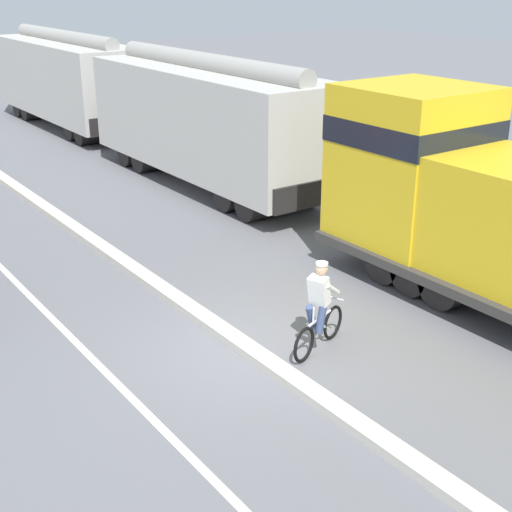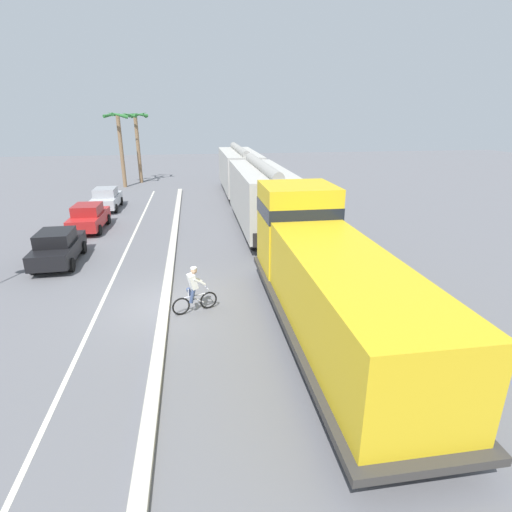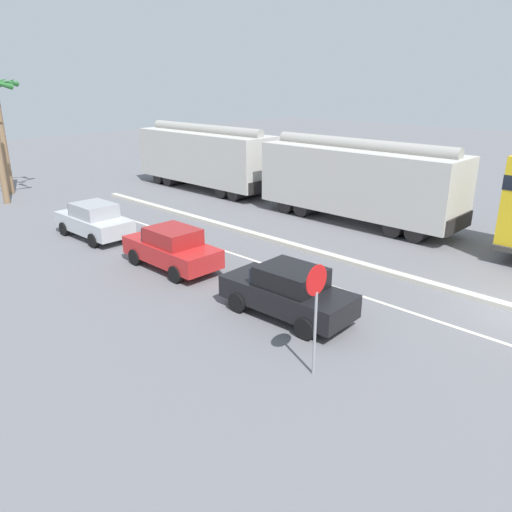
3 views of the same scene
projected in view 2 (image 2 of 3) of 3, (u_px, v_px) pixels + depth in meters
ground_plane at (165, 304)px, 15.07m from camera, size 120.00×120.00×0.00m
median_curb at (172, 251)px, 20.62m from camera, size 0.36×36.00×0.16m
lane_stripe at (124, 255)px, 20.30m from camera, size 0.14×36.00×0.01m
locomotive at (323, 277)px, 12.98m from camera, size 3.10×11.61×4.20m
hopper_car_lead at (261, 196)px, 24.20m from camera, size 2.90×10.60×4.18m
hopper_car_middle at (239, 171)px, 34.99m from camera, size 2.90×10.60×4.18m
parked_car_black at (58, 247)px, 18.98m from camera, size 1.95×4.26×1.62m
parked_car_red at (89, 217)px, 24.46m from camera, size 1.87×4.22×1.62m
parked_car_silver at (106, 199)px, 29.79m from camera, size 1.87×4.22×1.62m
cyclist at (194, 291)px, 14.25m from camera, size 1.63×0.70×1.71m
palm_tree_near at (136, 130)px, 39.98m from camera, size 2.69×2.78×7.08m
palm_tree_far at (119, 133)px, 37.53m from camera, size 2.51×2.75×7.06m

